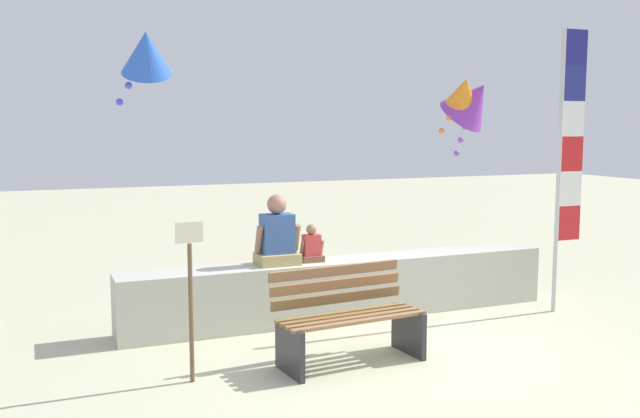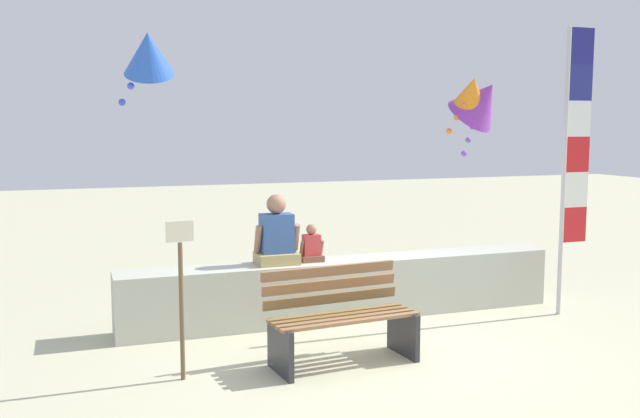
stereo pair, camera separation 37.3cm
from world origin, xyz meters
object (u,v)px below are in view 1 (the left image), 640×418
Objects in this scene: person_adult at (277,237)px; kite_purple at (472,101)px; flag_banner at (567,151)px; sign_post at (190,289)px; kite_blue at (146,53)px; park_bench at (348,320)px; person_child at (311,247)px; kite_orange at (463,92)px.

kite_purple is at bearing 18.13° from person_adult.
flag_banner is 2.36× the size of sign_post.
kite_blue is at bearing 152.15° from person_adult.
park_bench is 3.57m from flag_banner.
person_adult is (-0.20, 1.45, 0.59)m from park_bench.
flag_banner is 4.97m from kite_blue.
kite_blue reaches higher than park_bench.
person_adult reaches higher than person_child.
person_child is at bearing -21.75° from kite_blue.
flag_banner reaches higher than person_adult.
person_adult is 1.92m from sign_post.
person_child is 0.36× the size of kite_purple.
kite_purple is 1.35× the size of kite_orange.
person_child is at bearing 0.06° from person_adult.
kite_blue reaches higher than flag_banner.
kite_orange reaches higher than sign_post.
flag_banner reaches higher than kite_purple.
park_bench is at bearing -98.20° from person_child.
person_child is at bearing 40.15° from sign_post.
kite_purple reaches higher than park_bench.
sign_post is (-4.63, -0.67, -1.10)m from flag_banner.
kite_orange is (2.67, 1.01, 1.83)m from person_child.
park_bench is at bearing -1.04° from sign_post.
person_adult is at bearing 48.12° from sign_post.
sign_post is (-0.00, -2.10, -2.19)m from kite_blue.
park_bench is at bearing -82.06° from person_adult.
sign_post is at bearing -139.85° from person_child.
person_adult is at bearing -161.87° from kite_purple.
kite_orange is 5.32m from sign_post.
sign_post is (-1.48, 0.03, 0.42)m from park_bench.
person_adult is 2.49m from kite_blue.
park_bench is 4.52m from kite_purple.
person_child is 0.47× the size of kite_blue.
park_bench is 1.54m from sign_post.
flag_banner is at bearing -81.04° from kite_orange.
flag_banner is (3.36, -0.76, 0.94)m from person_adult.
sign_post is (-1.28, -1.42, -0.16)m from person_adult.
park_bench is 1.85× the size of person_adult.
kite_orange is 0.63× the size of sign_post.
kite_blue is (-4.63, 1.43, 1.09)m from flag_banner.
kite_blue reaches higher than sign_post.
person_child is 0.48× the size of kite_orange.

